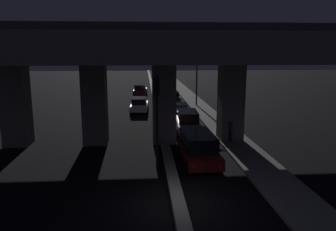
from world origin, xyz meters
TOP-DOWN VIEW (x-y plane):
  - ground_plane at (0.00, 0.00)m, footprint 200.00×200.00m
  - median_divider at (0.00, 35.00)m, footprint 0.55×126.00m
  - sidewalk_right at (4.95, 28.00)m, footprint 2.28×126.00m
  - elevated_overpass at (-0.26, 9.81)m, footprint 24.43×12.21m
  - traffic_light_left_of_median at (-0.68, 4.77)m, footprint 0.30×0.49m
  - street_lamp at (4.38, 24.88)m, footprint 2.19×0.32m
  - car_dark_red_lead at (1.68, 5.18)m, footprint 2.11×4.74m
  - car_white_second at (2.00, 12.40)m, footprint 2.02×4.80m
  - car_black_third at (1.90, 18.01)m, footprint 1.92×4.47m
  - car_dark_green_fourth at (1.91, 26.49)m, footprint 1.99×4.65m
  - car_white_lead_oncoming at (-1.88, 21.77)m, footprint 1.97×4.34m
  - car_dark_red_second_oncoming at (-1.93, 34.07)m, footprint 2.05×4.40m
  - motorcycle_white_filtering_near at (0.99, 7.52)m, footprint 0.33×1.83m
  - motorcycle_blue_filtering_mid at (0.88, 12.99)m, footprint 0.33×1.85m
  - motorcycle_black_filtering_far at (0.91, 21.27)m, footprint 0.34×1.85m
  - pedestrian_on_sidewalk at (4.52, 9.07)m, footprint 0.38×0.38m

SIDE VIEW (x-z plane):
  - ground_plane at x=0.00m, z-range 0.00..0.00m
  - sidewalk_right at x=4.95m, z-range 0.00..0.16m
  - median_divider at x=0.00m, z-range 0.00..0.30m
  - motorcycle_black_filtering_far at x=0.91m, z-range -0.11..1.32m
  - motorcycle_white_filtering_near at x=0.99m, z-range -0.11..1.34m
  - motorcycle_blue_filtering_mid at x=0.88m, z-range -0.11..1.35m
  - car_black_third at x=1.90m, z-range 0.04..1.48m
  - car_white_lead_oncoming at x=-1.88m, z-range 0.04..1.54m
  - car_dark_green_fourth at x=1.91m, z-range 0.03..1.60m
  - car_white_second at x=2.00m, z-range 0.03..1.74m
  - car_dark_red_second_oncoming at x=-1.93m, z-range 0.04..1.74m
  - car_dark_red_lead at x=1.68m, z-range 0.05..1.80m
  - pedestrian_on_sidewalk at x=4.52m, z-range 0.15..1.81m
  - traffic_light_left_of_median at x=-0.68m, z-range 0.92..6.01m
  - street_lamp at x=4.38m, z-range 0.72..8.46m
  - elevated_overpass at x=-0.26m, z-range 1.98..10.15m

